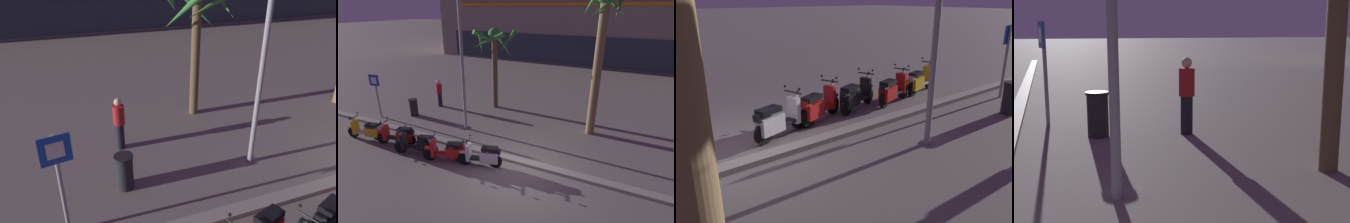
% 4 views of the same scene
% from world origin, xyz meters
% --- Properties ---
extents(ground_plane, '(200.00, 200.00, 0.00)m').
position_xyz_m(ground_plane, '(0.00, 0.00, 0.00)').
color(ground_plane, slate).
extents(curb_strip, '(60.00, 0.36, 0.12)m').
position_xyz_m(curb_strip, '(0.00, 0.60, 0.06)').
color(curb_strip, gray).
rests_on(curb_strip, ground).
extents(scooter_yellow_far_back, '(1.81, 0.72, 1.17)m').
position_xyz_m(scooter_yellow_far_back, '(-7.07, -0.73, 0.44)').
color(scooter_yellow_far_back, black).
rests_on(scooter_yellow_far_back, ground).
extents(scooter_red_mid_front, '(1.78, 0.78, 1.17)m').
position_xyz_m(scooter_red_mid_front, '(-5.38, -0.46, 0.45)').
color(scooter_red_mid_front, black).
rests_on(scooter_red_mid_front, ground).
extents(scooter_black_last_in_row, '(1.78, 0.85, 1.17)m').
position_xyz_m(scooter_black_last_in_row, '(-4.01, -0.68, 0.45)').
color(scooter_black_last_in_row, black).
rests_on(scooter_black_last_in_row, ground).
extents(scooter_red_lead_nearest, '(1.68, 0.85, 1.17)m').
position_xyz_m(scooter_red_lead_nearest, '(-2.61, -0.58, 0.44)').
color(scooter_red_lead_nearest, black).
rests_on(scooter_red_lead_nearest, ground).
extents(scooter_white_second_in_line, '(1.69, 0.76, 1.17)m').
position_xyz_m(scooter_white_second_in_line, '(-1.21, -0.27, 0.45)').
color(scooter_white_second_in_line, black).
rests_on(scooter_white_second_in_line, ground).
extents(crossing_sign, '(0.60, 0.16, 2.40)m').
position_xyz_m(crossing_sign, '(-8.79, 1.35, 1.50)').
color(crossing_sign, '#939399').
rests_on(crossing_sign, ground).
extents(litter_bin, '(0.48, 0.48, 0.95)m').
position_xyz_m(litter_bin, '(-7.32, 2.38, 0.48)').
color(litter_bin, '#232328').
rests_on(litter_bin, ground).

